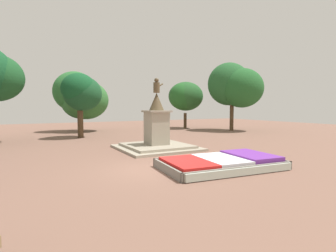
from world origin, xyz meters
TOP-DOWN VIEW (x-y plane):
  - ground_plane at (0.00, 0.00)m, footprint 79.54×79.54m
  - flower_planter at (3.15, -1.41)m, footprint 5.92×3.78m
  - statue_monument at (2.91, 5.20)m, footprint 5.05×5.05m
  - park_tree_far_left at (17.46, 13.32)m, footprint 5.94×6.41m
  - park_tree_behind_statue at (0.82, 21.03)m, footprint 6.16×5.32m
  - park_tree_far_right at (13.94, 19.03)m, footprint 4.73×4.79m
  - park_tree_street_side at (-0.37, 14.41)m, footprint 3.73×3.46m

SIDE VIEW (x-z plane):
  - ground_plane at x=0.00m, z-range 0.00..0.00m
  - flower_planter at x=3.15m, z-range -0.04..0.53m
  - statue_monument at x=2.91m, z-range -1.44..3.41m
  - park_tree_behind_statue at x=0.82m, z-range 0.45..7.46m
  - park_tree_street_side at x=-0.37m, z-range 1.28..7.26m
  - park_tree_far_right at x=13.94m, z-range 1.16..7.38m
  - park_tree_far_left at x=17.46m, z-range 1.28..9.56m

